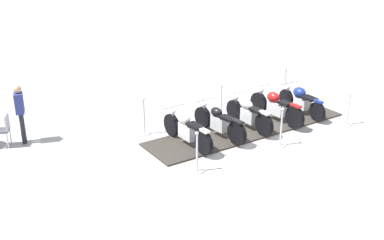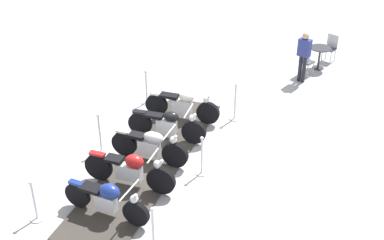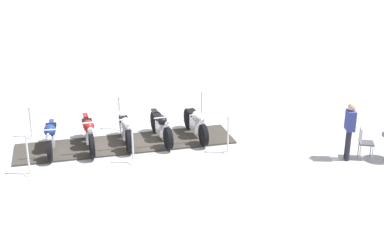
# 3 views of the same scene
# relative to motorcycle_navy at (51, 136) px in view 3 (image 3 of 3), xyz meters

# --- Properties ---
(ground_plane) EXTENTS (80.00, 80.00, 0.00)m
(ground_plane) POSITION_rel_motorcycle_navy_xyz_m (2.08, -0.76, -0.51)
(ground_plane) COLOR #B2B2B7
(display_platform) EXTENTS (6.76, 3.88, 0.05)m
(display_platform) POSITION_rel_motorcycle_navy_xyz_m (2.08, -0.76, -0.49)
(display_platform) COLOR #38332D
(display_platform) RESTS_ON ground_plane
(motorcycle_navy) EXTENTS (1.11, 1.95, 0.90)m
(motorcycle_navy) POSITION_rel_motorcycle_navy_xyz_m (0.00, 0.00, 0.00)
(motorcycle_navy) COLOR black
(motorcycle_navy) RESTS_ON display_platform
(motorcycle_maroon) EXTENTS (0.95, 2.20, 1.01)m
(motorcycle_maroon) POSITION_rel_motorcycle_navy_xyz_m (1.04, -0.40, 0.01)
(motorcycle_maroon) COLOR black
(motorcycle_maroon) RESTS_ON display_platform
(motorcycle_chrome) EXTENTS (1.01, 1.98, 0.99)m
(motorcycle_chrome) POSITION_rel_motorcycle_navy_xyz_m (2.07, -0.79, -0.01)
(motorcycle_chrome) COLOR black
(motorcycle_chrome) RESTS_ON display_platform
(motorcycle_black) EXTENTS (0.94, 2.13, 0.97)m
(motorcycle_black) POSITION_rel_motorcycle_navy_xyz_m (3.11, -1.18, -0.03)
(motorcycle_black) COLOR black
(motorcycle_black) RESTS_ON display_platform
(motorcycle_cream) EXTENTS (0.99, 2.14, 0.97)m
(motorcycle_cream) POSITION_rel_motorcycle_navy_xyz_m (4.14, -1.58, -0.01)
(motorcycle_cream) COLOR black
(motorcycle_cream) RESTS_ON display_platform
(stanchion_right_rear) EXTENTS (0.30, 0.30, 1.15)m
(stanchion_right_rear) POSITION_rel_motorcycle_navy_xyz_m (4.21, -3.08, -0.11)
(stanchion_right_rear) COLOR silver
(stanchion_right_rear) RESTS_ON ground_plane
(stanchion_right_mid) EXTENTS (0.29, 0.29, 1.07)m
(stanchion_right_mid) POSITION_rel_motorcycle_navy_xyz_m (1.58, -2.07, -0.14)
(stanchion_right_mid) COLOR silver
(stanchion_right_mid) RESTS_ON ground_plane
(stanchion_left_rear) EXTENTS (0.36, 0.36, 1.09)m
(stanchion_left_rear) POSITION_rel_motorcycle_navy_xyz_m (5.21, -0.48, -0.19)
(stanchion_left_rear) COLOR silver
(stanchion_left_rear) RESTS_ON ground_plane
(stanchion_right_front) EXTENTS (0.31, 0.31, 1.16)m
(stanchion_right_front) POSITION_rel_motorcycle_navy_xyz_m (-1.05, -1.05, -0.12)
(stanchion_right_front) COLOR silver
(stanchion_right_front) RESTS_ON ground_plane
(stanchion_left_mid) EXTENTS (0.34, 0.34, 1.13)m
(stanchion_left_mid) POSITION_rel_motorcycle_navy_xyz_m (2.58, 0.54, -0.16)
(stanchion_left_mid) COLOR silver
(stanchion_left_mid) RESTS_ON ground_plane
(stanchion_left_front) EXTENTS (0.32, 0.32, 1.02)m
(stanchion_left_front) POSITION_rel_motorcycle_navy_xyz_m (-0.04, 1.55, -0.19)
(stanchion_left_front) COLOR silver
(stanchion_left_front) RESTS_ON ground_plane
(cafe_chair_near_table) EXTENTS (0.57, 0.57, 0.93)m
(cafe_chair_near_table) POSITION_rel_motorcycle_navy_xyz_m (7.10, -5.68, 0.03)
(cafe_chair_near_table) COLOR #B7B7BC
(cafe_chair_near_table) RESTS_ON ground_plane
(bystander_person) EXTENTS (0.42, 0.45, 1.70)m
(bystander_person) POSITION_rel_motorcycle_navy_xyz_m (6.65, -5.47, 0.51)
(bystander_person) COLOR #23232D
(bystander_person) RESTS_ON ground_plane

